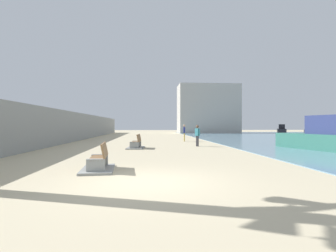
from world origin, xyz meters
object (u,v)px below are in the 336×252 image
object	(u,v)px
person_walking	(197,134)
bench_near	(99,164)
boat_distant	(321,137)
boat_outer	(282,130)
bench_far	(136,145)
person_standing	(184,132)
boat_far_left	(315,133)

from	to	relation	value
person_walking	bench_near	bearing A→B (deg)	-117.94
bench_near	boat_distant	bearing A→B (deg)	27.78
person_walking	boat_outer	bearing A→B (deg)	53.58
person_walking	boat_outer	xyz separation A→B (m)	(21.60, 29.28, -0.25)
bench_near	bench_far	xyz separation A→B (m)	(0.91, 8.94, 0.00)
person_walking	boat_distant	bearing A→B (deg)	-25.50
bench_far	person_standing	world-z (taller)	person_standing
person_standing	bench_near	bearing A→B (deg)	-107.84
bench_far	boat_distant	bearing A→B (deg)	-10.29
bench_far	person_walking	bearing A→B (deg)	16.62
bench_near	person_standing	distance (m)	17.30
bench_near	boat_distant	xyz separation A→B (m)	(12.85, 6.77, 0.60)
boat_distant	boat_outer	bearing A→B (deg)	66.58
person_walking	boat_outer	size ratio (longest dim) A/B	0.26
bench_near	bench_far	distance (m)	8.99
person_standing	person_walking	bearing A→B (deg)	-88.44
bench_far	boat_distant	size ratio (longest dim) A/B	0.37
person_walking	bench_far	bearing A→B (deg)	-163.38
person_walking	boat_distant	distance (m)	8.19
bench_near	person_standing	world-z (taller)	person_standing
boat_outer	bench_near	bearing A→B (deg)	-124.37
bench_near	boat_outer	bearing A→B (deg)	55.63
person_standing	boat_distant	distance (m)	12.28
bench_far	boat_outer	size ratio (longest dim) A/B	0.35
person_standing	boat_far_left	xyz separation A→B (m)	(15.97, 3.89, -0.24)
person_standing	boat_far_left	size ratio (longest dim) A/B	0.33
bench_far	boat_distant	distance (m)	12.15
boat_distant	boat_outer	distance (m)	35.75
boat_far_left	boat_outer	bearing A→B (deg)	73.23
boat_distant	person_standing	bearing A→B (deg)	127.99
boat_far_left	boat_outer	xyz separation A→B (m)	(5.80, 19.24, -0.05)
boat_outer	boat_distant	bearing A→B (deg)	-113.42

